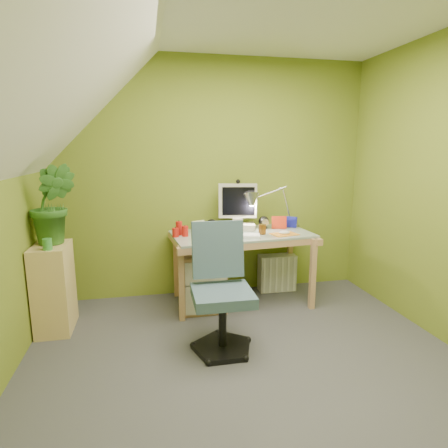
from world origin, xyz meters
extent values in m
cube|color=#46464B|center=(0.00, 0.00, -0.01)|extent=(3.20, 3.20, 0.01)
cube|color=olive|center=(0.00, 1.60, 1.20)|extent=(3.20, 0.01, 2.40)
cube|color=white|center=(-1.00, 0.00, 1.85)|extent=(1.10, 3.20, 1.10)
cube|color=white|center=(0.14, 1.09, 0.72)|extent=(0.43, 0.24, 0.02)
cube|color=orange|center=(0.60, 1.09, 0.71)|extent=(0.27, 0.22, 0.01)
ellipsoid|color=white|center=(0.60, 1.09, 0.72)|extent=(0.11, 0.07, 0.04)
cylinder|color=#8B5114|center=(0.40, 1.15, 0.75)|extent=(0.08, 0.08, 0.09)
cube|color=#B32A13|center=(0.64, 1.35, 0.77)|extent=(0.15, 0.06, 0.13)
cube|color=#151A96|center=(0.78, 1.39, 0.76)|extent=(0.12, 0.09, 0.11)
cube|color=#B9C688|center=(-0.18, 1.37, 0.76)|extent=(0.13, 0.07, 0.11)
cube|color=#D8B371|center=(-1.45, 1.00, 0.37)|extent=(0.27, 0.42, 0.73)
imported|color=#2F6521|center=(-1.41, 1.05, 1.06)|extent=(0.37, 0.30, 0.66)
cylinder|color=#3C903C|center=(-1.43, 0.85, 0.78)|extent=(0.08, 0.08, 0.09)
cube|color=silver|center=(0.68, 1.46, 0.20)|extent=(0.39, 0.16, 0.39)
camera|label=1|loc=(-0.66, -2.18, 1.51)|focal=30.00mm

